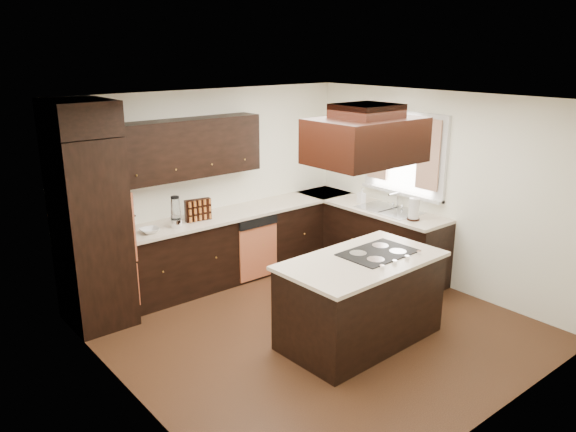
% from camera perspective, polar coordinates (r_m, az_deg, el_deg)
% --- Properties ---
extents(floor, '(4.20, 4.20, 0.02)m').
position_cam_1_polar(floor, '(6.38, 2.79, -11.41)').
color(floor, '#54311B').
rests_on(floor, ground).
extents(ceiling, '(4.20, 4.20, 0.02)m').
position_cam_1_polar(ceiling, '(5.65, 3.15, 11.75)').
color(ceiling, silver).
rests_on(ceiling, ground).
extents(wall_back, '(4.20, 0.02, 2.50)m').
position_cam_1_polar(wall_back, '(7.53, -7.93, 3.14)').
color(wall_back, white).
rests_on(wall_back, ground).
extents(wall_front, '(4.20, 0.02, 2.50)m').
position_cam_1_polar(wall_front, '(4.66, 20.83, -6.47)').
color(wall_front, white).
rests_on(wall_front, ground).
extents(wall_left, '(0.02, 4.20, 2.50)m').
position_cam_1_polar(wall_left, '(4.81, -16.06, -5.27)').
color(wall_left, white).
rests_on(wall_left, ground).
extents(wall_right, '(0.02, 4.20, 2.50)m').
position_cam_1_polar(wall_right, '(7.43, 15.09, 2.55)').
color(wall_right, white).
rests_on(wall_right, ground).
extents(oven_column, '(0.65, 0.75, 2.12)m').
position_cam_1_polar(oven_column, '(6.49, -19.35, -1.62)').
color(oven_column, black).
rests_on(oven_column, floor).
extents(wall_oven_face, '(0.05, 0.62, 0.78)m').
position_cam_1_polar(wall_oven_face, '(6.59, -16.57, -0.54)').
color(wall_oven_face, '#D86D44').
rests_on(wall_oven_face, oven_column).
extents(base_cabinets_back, '(2.93, 0.60, 0.88)m').
position_cam_1_polar(base_cabinets_back, '(7.53, -6.21, -3.24)').
color(base_cabinets_back, black).
rests_on(base_cabinets_back, floor).
extents(base_cabinets_right, '(0.60, 2.40, 0.88)m').
position_cam_1_polar(base_cabinets_right, '(7.97, 8.10, -2.18)').
color(base_cabinets_right, black).
rests_on(base_cabinets_right, floor).
extents(countertop_back, '(2.93, 0.63, 0.04)m').
position_cam_1_polar(countertop_back, '(7.37, -6.26, 0.09)').
color(countertop_back, beige).
rests_on(countertop_back, base_cabinets_back).
extents(countertop_right, '(0.63, 2.40, 0.04)m').
position_cam_1_polar(countertop_right, '(7.82, 8.16, 0.99)').
color(countertop_right, beige).
rests_on(countertop_right, base_cabinets_right).
extents(upper_cabinets, '(2.00, 0.34, 0.72)m').
position_cam_1_polar(upper_cabinets, '(7.05, -10.32, 6.76)').
color(upper_cabinets, black).
rests_on(upper_cabinets, wall_back).
extents(dishwasher_front, '(0.60, 0.05, 0.72)m').
position_cam_1_polar(dishwasher_front, '(7.47, -3.07, -3.68)').
color(dishwasher_front, '#D86D44').
rests_on(dishwasher_front, floor).
extents(window_frame, '(0.06, 1.32, 1.12)m').
position_cam_1_polar(window_frame, '(7.64, 11.79, 6.22)').
color(window_frame, silver).
rests_on(window_frame, wall_right).
extents(window_pane, '(0.00, 1.20, 1.00)m').
position_cam_1_polar(window_pane, '(7.66, 11.92, 6.24)').
color(window_pane, white).
rests_on(window_pane, wall_right).
extents(curtain_left, '(0.02, 0.34, 0.90)m').
position_cam_1_polar(curtain_left, '(7.34, 14.07, 6.04)').
color(curtain_left, beige).
rests_on(curtain_left, wall_right).
extents(curtain_right, '(0.02, 0.34, 0.90)m').
position_cam_1_polar(curtain_right, '(7.85, 9.15, 7.01)').
color(curtain_right, beige).
rests_on(curtain_right, wall_right).
extents(sink_rim, '(0.52, 0.84, 0.01)m').
position_cam_1_polar(sink_rim, '(7.60, 10.18, 0.63)').
color(sink_rim, silver).
rests_on(sink_rim, countertop_right).
extents(island, '(1.70, 0.96, 0.88)m').
position_cam_1_polar(island, '(6.01, 7.35, -8.62)').
color(island, black).
rests_on(island, floor).
extents(island_top, '(1.76, 1.02, 0.04)m').
position_cam_1_polar(island_top, '(5.83, 7.51, -4.53)').
color(island_top, beige).
rests_on(island_top, island).
extents(cooktop, '(0.81, 0.55, 0.01)m').
position_cam_1_polar(cooktop, '(6.00, 9.13, -3.70)').
color(cooktop, black).
rests_on(cooktop, island_top).
extents(range_hood, '(1.05, 0.72, 0.42)m').
position_cam_1_polar(range_hood, '(5.38, 7.89, 7.61)').
color(range_hood, black).
rests_on(range_hood, ceiling).
extents(hood_duct, '(0.55, 0.50, 0.13)m').
position_cam_1_polar(hood_duct, '(5.34, 8.00, 10.52)').
color(hood_duct, black).
rests_on(hood_duct, ceiling).
extents(blender_base, '(0.15, 0.15, 0.10)m').
position_cam_1_polar(blender_base, '(6.90, -11.27, -0.70)').
color(blender_base, silver).
rests_on(blender_base, countertop_back).
extents(blender_pitcher, '(0.13, 0.13, 0.26)m').
position_cam_1_polar(blender_pitcher, '(6.85, -11.35, 0.73)').
color(blender_pitcher, silver).
rests_on(blender_pitcher, blender_base).
extents(spice_rack, '(0.34, 0.14, 0.27)m').
position_cam_1_polar(spice_rack, '(7.09, -9.14, 0.62)').
color(spice_rack, black).
rests_on(spice_rack, countertop_back).
extents(mixing_bowl, '(0.24, 0.24, 0.05)m').
position_cam_1_polar(mixing_bowl, '(6.75, -13.88, -1.45)').
color(mixing_bowl, silver).
rests_on(mixing_bowl, countertop_back).
extents(soap_bottle, '(0.10, 0.10, 0.21)m').
position_cam_1_polar(soap_bottle, '(7.88, 7.46, 2.08)').
color(soap_bottle, silver).
rests_on(soap_bottle, countertop_right).
extents(paper_towel, '(0.14, 0.14, 0.28)m').
position_cam_1_polar(paper_towel, '(7.19, 12.67, 0.68)').
color(paper_towel, silver).
rests_on(paper_towel, countertop_right).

